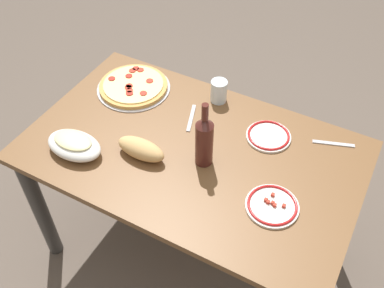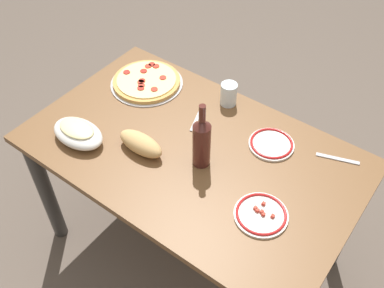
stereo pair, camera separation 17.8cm
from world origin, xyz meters
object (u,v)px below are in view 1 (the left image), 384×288
baked_pasta_dish (74,144)px  wine_bottle (204,140)px  side_plate_far (269,136)px  side_plate_near (272,205)px  bread_loaf (141,149)px  dining_table (192,169)px  water_glass (219,91)px  pepperoni_pizza (134,86)px

baked_pasta_dish → wine_bottle: (0.48, 0.20, 0.08)m
baked_pasta_dish → side_plate_far: baked_pasta_dish is taller
side_plate_far → side_plate_near: bearing=-66.4°
bread_loaf → dining_table: bearing=38.6°
baked_pasta_dish → side_plate_far: bearing=34.1°
water_glass → side_plate_near: (0.43, -0.44, -0.04)m
side_plate_far → bread_loaf: size_ratio=0.90×
side_plate_far → wine_bottle: bearing=-125.6°
pepperoni_pizza → wine_bottle: (0.50, -0.25, 0.10)m
pepperoni_pizza → side_plate_far: 0.67m
wine_bottle → side_plate_near: size_ratio=1.52×
wine_bottle → water_glass: bearing=107.1°
baked_pasta_dish → wine_bottle: 0.53m
water_glass → side_plate_far: (0.29, -0.12, -0.04)m
pepperoni_pizza → wine_bottle: 0.57m
wine_bottle → water_glass: wine_bottle is taller
wine_bottle → baked_pasta_dish: bearing=-157.6°
dining_table → wine_bottle: bearing=-26.4°
pepperoni_pizza → side_plate_near: 0.88m
baked_pasta_dish → water_glass: (0.37, 0.56, 0.01)m
bread_loaf → water_glass: bearing=75.1°
pepperoni_pizza → side_plate_far: (0.67, -0.00, -0.01)m
baked_pasta_dish → water_glass: water_glass is taller
dining_table → water_glass: bearing=96.9°
dining_table → bread_loaf: bearing=-141.4°
dining_table → side_plate_far: 0.35m
baked_pasta_dish → side_plate_far: size_ratio=1.28×
dining_table → wine_bottle: wine_bottle is taller
dining_table → baked_pasta_dish: size_ratio=5.65×
side_plate_far → pepperoni_pizza: bearing=179.8°
pepperoni_pizza → bread_loaf: (0.26, -0.34, 0.03)m
wine_bottle → dining_table: bearing=153.6°
side_plate_near → pepperoni_pizza: bearing=158.1°
bread_loaf → pepperoni_pizza: bearing=127.8°
side_plate_near → side_plate_far: bearing=113.6°
dining_table → water_glass: (-0.04, 0.33, 0.18)m
dining_table → pepperoni_pizza: (-0.42, 0.21, 0.14)m
water_glass → side_plate_near: size_ratio=0.54×
water_glass → bread_loaf: size_ratio=0.51×
water_glass → side_plate_near: 0.62m
side_plate_near → side_plate_far: (-0.14, 0.33, -0.00)m
wine_bottle → side_plate_far: bearing=54.4°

